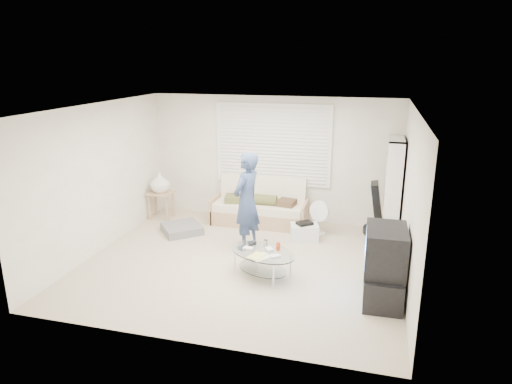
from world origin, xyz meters
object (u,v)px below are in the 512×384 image
(tv_unit, at_px, (384,266))
(futon_sofa, at_px, (260,209))
(bookshelf, at_px, (392,190))
(coffee_table, at_px, (263,256))

(tv_unit, bearing_deg, futon_sofa, 133.60)
(bookshelf, distance_m, coffee_table, 2.88)
(coffee_table, bearing_deg, tv_unit, -8.14)
(futon_sofa, bearing_deg, bookshelf, -3.48)
(futon_sofa, bearing_deg, coffee_table, -74.59)
(bookshelf, xyz_separation_m, coffee_table, (-1.88, -2.09, -0.61))
(futon_sofa, xyz_separation_m, tv_unit, (2.37, -2.49, 0.20))
(futon_sofa, distance_m, bookshelf, 2.58)
(futon_sofa, height_order, bookshelf, bookshelf)
(futon_sofa, distance_m, tv_unit, 3.45)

